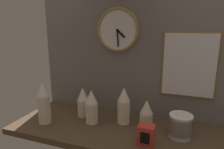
{
  "coord_description": "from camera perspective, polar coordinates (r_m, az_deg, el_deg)",
  "views": [
    {
      "loc": [
        0.27,
        -1.14,
        0.64
      ],
      "look_at": [
        -0.15,
        0.04,
        0.34
      ],
      "focal_mm": 32.0,
      "sensor_mm": 36.0,
      "label": 1
    }
  ],
  "objects": [
    {
      "name": "ground_plane",
      "position": [
        1.35,
        5.8,
        -16.05
      ],
      "size": [
        1.6,
        0.56,
        0.04
      ],
      "primitive_type": "cube",
      "color": "#4C3826"
    },
    {
      "name": "cup_stack_center",
      "position": [
        1.37,
        3.36,
        -8.78
      ],
      "size": [
        0.09,
        0.09,
        0.25
      ],
      "color": "beige",
      "rests_on": "ground_plane"
    },
    {
      "name": "menu_board",
      "position": [
        1.41,
        21.13,
        2.43
      ],
      "size": [
        0.35,
        0.01,
        0.44
      ],
      "color": "olive"
    },
    {
      "name": "napkin_dispenser",
      "position": [
        1.18,
        9.72,
        -16.63
      ],
      "size": [
        0.09,
        0.08,
        0.11
      ],
      "color": "red",
      "rests_on": "ground_plane"
    },
    {
      "name": "cup_stack_far_left",
      "position": [
        1.44,
        -18.94,
        -7.65
      ],
      "size": [
        0.09,
        0.09,
        0.29
      ],
      "color": "beige",
      "rests_on": "ground_plane"
    },
    {
      "name": "wall_tiled_back",
      "position": [
        1.44,
        8.94,
        8.56
      ],
      "size": [
        1.6,
        0.03,
        1.05
      ],
      "color": "slate",
      "rests_on": "ground_plane"
    },
    {
      "name": "bowl_stack_right",
      "position": [
        1.29,
        18.96,
        -13.51
      ],
      "size": [
        0.14,
        0.14,
        0.14
      ],
      "color": "beige",
      "rests_on": "ground_plane"
    },
    {
      "name": "cup_stack_center_left",
      "position": [
        1.38,
        -5.9,
        -9.08
      ],
      "size": [
        0.09,
        0.09,
        0.24
      ],
      "color": "beige",
      "rests_on": "ground_plane"
    },
    {
      "name": "wall_clock",
      "position": [
        1.45,
        1.6,
        12.62
      ],
      "size": [
        0.31,
        0.03,
        0.31
      ],
      "color": "white"
    },
    {
      "name": "cup_stack_left",
      "position": [
        1.49,
        -8.26,
        -7.74
      ],
      "size": [
        0.09,
        0.09,
        0.22
      ],
      "color": "beige",
      "rests_on": "ground_plane"
    },
    {
      "name": "cup_stack_center_right",
      "position": [
        1.36,
        9.77,
        -10.81
      ],
      "size": [
        0.09,
        0.09,
        0.18
      ],
      "color": "beige",
      "rests_on": "ground_plane"
    }
  ]
}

